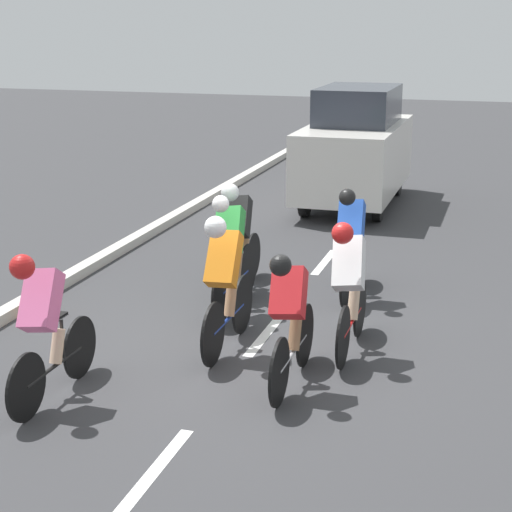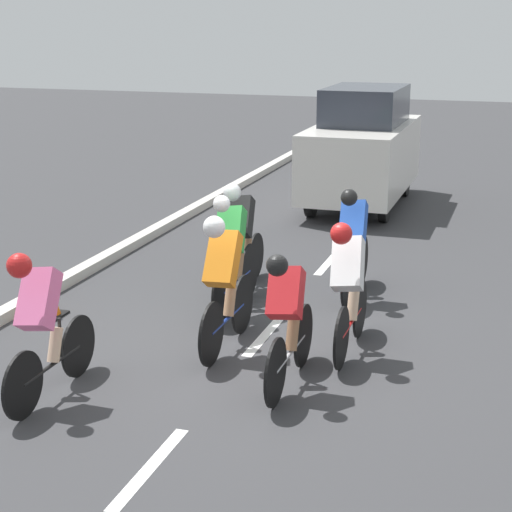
{
  "view_description": "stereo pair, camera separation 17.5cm",
  "coord_description": "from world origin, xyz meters",
  "px_view_note": "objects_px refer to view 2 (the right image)",
  "views": [
    {
      "loc": [
        -2.62,
        8.71,
        3.6
      ],
      "look_at": [
        0.11,
        -0.28,
        0.95
      ],
      "focal_mm": 60.0,
      "sensor_mm": 36.0,
      "label": 1
    },
    {
      "loc": [
        -2.79,
        8.65,
        3.6
      ],
      "look_at": [
        0.11,
        -0.28,
        0.95
      ],
      "focal_mm": 60.0,
      "sensor_mm": 36.0,
      "label": 2
    }
  ],
  "objects_px": {
    "cyclist_white": "(348,284)",
    "traffic_cone": "(48,298)",
    "cyclist_red": "(287,317)",
    "cyclist_pink": "(42,320)",
    "support_car": "(362,148)",
    "cyclist_green": "(233,250)",
    "cyclist_orange": "(224,279)",
    "cyclist_black": "(241,232)",
    "cyclist_blue": "(354,241)"
  },
  "relations": [
    {
      "from": "cyclist_green",
      "to": "cyclist_red",
      "type": "bearing_deg",
      "value": 122.34
    },
    {
      "from": "cyclist_black",
      "to": "cyclist_green",
      "type": "height_order",
      "value": "cyclist_green"
    },
    {
      "from": "cyclist_black",
      "to": "cyclist_green",
      "type": "bearing_deg",
      "value": 101.93
    },
    {
      "from": "cyclist_red",
      "to": "cyclist_green",
      "type": "distance_m",
      "value": 2.4
    },
    {
      "from": "cyclist_red",
      "to": "cyclist_pink",
      "type": "distance_m",
      "value": 2.36
    },
    {
      "from": "traffic_cone",
      "to": "cyclist_white",
      "type": "bearing_deg",
      "value": 178.87
    },
    {
      "from": "cyclist_blue",
      "to": "cyclist_pink",
      "type": "height_order",
      "value": "cyclist_pink"
    },
    {
      "from": "cyclist_red",
      "to": "traffic_cone",
      "type": "relative_size",
      "value": 3.47
    },
    {
      "from": "cyclist_black",
      "to": "cyclist_blue",
      "type": "relative_size",
      "value": 0.97
    },
    {
      "from": "cyclist_pink",
      "to": "support_car",
      "type": "height_order",
      "value": "support_car"
    },
    {
      "from": "cyclist_blue",
      "to": "traffic_cone",
      "type": "relative_size",
      "value": 3.39
    },
    {
      "from": "cyclist_red",
      "to": "traffic_cone",
      "type": "distance_m",
      "value": 3.6
    },
    {
      "from": "cyclist_orange",
      "to": "cyclist_pink",
      "type": "relative_size",
      "value": 1.03
    },
    {
      "from": "cyclist_white",
      "to": "traffic_cone",
      "type": "distance_m",
      "value": 3.82
    },
    {
      "from": "cyclist_blue",
      "to": "cyclist_pink",
      "type": "xyz_separation_m",
      "value": [
        2.19,
        3.97,
        0.04
      ]
    },
    {
      "from": "cyclist_pink",
      "to": "cyclist_white",
      "type": "height_order",
      "value": "cyclist_white"
    },
    {
      "from": "support_car",
      "to": "traffic_cone",
      "type": "relative_size",
      "value": 8.06
    },
    {
      "from": "cyclist_green",
      "to": "cyclist_blue",
      "type": "bearing_deg",
      "value": -144.2
    },
    {
      "from": "cyclist_white",
      "to": "support_car",
      "type": "relative_size",
      "value": 0.42
    },
    {
      "from": "traffic_cone",
      "to": "cyclist_black",
      "type": "bearing_deg",
      "value": -137.89
    },
    {
      "from": "cyclist_orange",
      "to": "cyclist_blue",
      "type": "xyz_separation_m",
      "value": [
        -0.97,
        -2.27,
        -0.06
      ]
    },
    {
      "from": "cyclist_orange",
      "to": "cyclist_white",
      "type": "bearing_deg",
      "value": -166.31
    },
    {
      "from": "cyclist_orange",
      "to": "cyclist_blue",
      "type": "distance_m",
      "value": 2.47
    },
    {
      "from": "cyclist_red",
      "to": "cyclist_blue",
      "type": "relative_size",
      "value": 1.02
    },
    {
      "from": "cyclist_red",
      "to": "traffic_cone",
      "type": "height_order",
      "value": "cyclist_red"
    },
    {
      "from": "cyclist_orange",
      "to": "cyclist_black",
      "type": "bearing_deg",
      "value": -75.9
    },
    {
      "from": "cyclist_orange",
      "to": "cyclist_green",
      "type": "bearing_deg",
      "value": -74.54
    },
    {
      "from": "cyclist_black",
      "to": "support_car",
      "type": "xyz_separation_m",
      "value": [
        -0.49,
        -5.8,
        0.32
      ]
    },
    {
      "from": "cyclist_blue",
      "to": "support_car",
      "type": "bearing_deg",
      "value": -79.86
    },
    {
      "from": "cyclist_orange",
      "to": "cyclist_red",
      "type": "xyz_separation_m",
      "value": [
        -0.92,
        0.72,
        -0.09
      ]
    },
    {
      "from": "cyclist_red",
      "to": "cyclist_white",
      "type": "xyz_separation_m",
      "value": [
        -0.39,
        -1.04,
        0.06
      ]
    },
    {
      "from": "cyclist_red",
      "to": "cyclist_pink",
      "type": "bearing_deg",
      "value": 24.61
    },
    {
      "from": "cyclist_black",
      "to": "cyclist_pink",
      "type": "bearing_deg",
      "value": 79.9
    },
    {
      "from": "cyclist_white",
      "to": "cyclist_green",
      "type": "xyz_separation_m",
      "value": [
        1.67,
        -0.98,
        -0.03
      ]
    },
    {
      "from": "cyclist_orange",
      "to": "cyclist_pink",
      "type": "bearing_deg",
      "value": 54.44
    },
    {
      "from": "support_car",
      "to": "cyclist_orange",
      "type": "bearing_deg",
      "value": 90.31
    },
    {
      "from": "cyclist_red",
      "to": "cyclist_blue",
      "type": "distance_m",
      "value": 2.99
    },
    {
      "from": "cyclist_red",
      "to": "traffic_cone",
      "type": "bearing_deg",
      "value": -18.29
    },
    {
      "from": "traffic_cone",
      "to": "cyclist_green",
      "type": "bearing_deg",
      "value": -156.55
    },
    {
      "from": "cyclist_pink",
      "to": "support_car",
      "type": "relative_size",
      "value": 0.42
    },
    {
      "from": "cyclist_pink",
      "to": "cyclist_green",
      "type": "xyz_separation_m",
      "value": [
        -0.86,
        -3.01,
        -0.03
      ]
    },
    {
      "from": "cyclist_orange",
      "to": "traffic_cone",
      "type": "relative_size",
      "value": 3.51
    },
    {
      "from": "cyclist_orange",
      "to": "traffic_cone",
      "type": "xyz_separation_m",
      "value": [
        2.46,
        -0.39,
        -0.6
      ]
    },
    {
      "from": "cyclist_white",
      "to": "support_car",
      "type": "height_order",
      "value": "support_car"
    },
    {
      "from": "cyclist_orange",
      "to": "support_car",
      "type": "relative_size",
      "value": 0.44
    },
    {
      "from": "cyclist_orange",
      "to": "traffic_cone",
      "type": "bearing_deg",
      "value": -9.1
    },
    {
      "from": "cyclist_orange",
      "to": "cyclist_red",
      "type": "distance_m",
      "value": 1.18
    },
    {
      "from": "cyclist_white",
      "to": "cyclist_pink",
      "type": "bearing_deg",
      "value": 38.65
    },
    {
      "from": "cyclist_black",
      "to": "cyclist_green",
      "type": "xyz_separation_m",
      "value": [
        -0.17,
        0.83,
        -0.02
      ]
    },
    {
      "from": "cyclist_blue",
      "to": "support_car",
      "type": "xyz_separation_m",
      "value": [
        1.01,
        -5.67,
        0.35
      ]
    }
  ]
}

